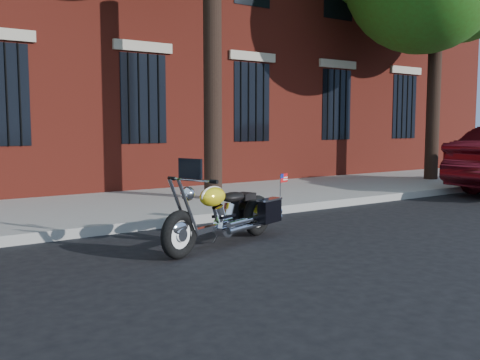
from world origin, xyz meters
TOP-DOWN VIEW (x-y plane):
  - ground at (0.00, 0.00)m, footprint 120.00×120.00m
  - curb at (0.00, 1.38)m, footprint 40.00×0.16m
  - sidewalk at (0.00, 3.26)m, footprint 40.00×3.60m
  - motorcycle at (-1.21, -0.25)m, footprint 2.34×1.17m

SIDE VIEW (x-z plane):
  - ground at x=0.00m, z-range 0.00..0.00m
  - curb at x=0.00m, z-range 0.00..0.15m
  - sidewalk at x=0.00m, z-range 0.00..0.15m
  - motorcycle at x=-1.21m, z-range -0.19..1.00m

